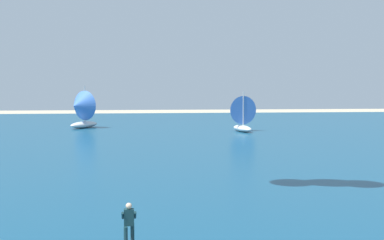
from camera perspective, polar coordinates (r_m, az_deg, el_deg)
name	(u,v)px	position (r m, az deg, el deg)	size (l,w,h in m)	color
ocean	(174,138)	(52.54, -2.16, -2.18)	(160.00, 90.00, 0.10)	navy
kitesurfer	(129,234)	(17.37, -7.58, -13.43)	(0.73, 1.98, 1.67)	red
sailboat_far_left	(240,113)	(59.79, 5.86, 0.85)	(3.88, 4.44, 5.00)	white
sailboat_near_shore	(80,109)	(64.93, -13.32, 1.29)	(4.79, 5.08, 5.65)	silver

